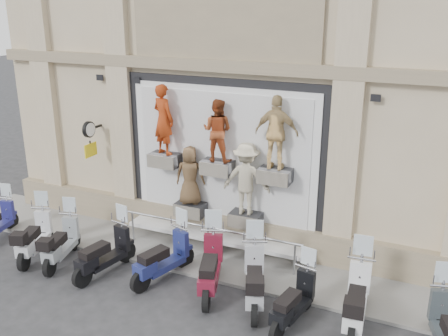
{
  "coord_description": "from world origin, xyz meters",
  "views": [
    {
      "loc": [
        5.11,
        -8.36,
        6.37
      ],
      "look_at": [
        0.49,
        1.9,
        2.59
      ],
      "focal_mm": 40.0,
      "sensor_mm": 36.0,
      "label": 1
    }
  ],
  "objects_px": {
    "scooter_d": "(104,244)",
    "scooter_f": "(210,257)",
    "scooter_g": "(255,269)",
    "scooter_i": "(358,289)",
    "scooter_e": "(163,249)",
    "scooter_h": "(294,292)",
    "scooter_b": "(34,229)",
    "guard_rail": "(208,242)",
    "scooter_c": "(61,235)",
    "clock_sign_bracket": "(90,134)"
  },
  "relations": [
    {
      "from": "clock_sign_bracket",
      "to": "scooter_e",
      "type": "bearing_deg",
      "value": -28.26
    },
    {
      "from": "guard_rail",
      "to": "scooter_f",
      "type": "height_order",
      "value": "scooter_f"
    },
    {
      "from": "scooter_c",
      "to": "scooter_i",
      "type": "xyz_separation_m",
      "value": [
        7.3,
        0.36,
        0.1
      ]
    },
    {
      "from": "clock_sign_bracket",
      "to": "scooter_b",
      "type": "distance_m",
      "value": 2.99
    },
    {
      "from": "guard_rail",
      "to": "scooter_f",
      "type": "xyz_separation_m",
      "value": [
        0.71,
        -1.34,
        0.4
      ]
    },
    {
      "from": "scooter_f",
      "to": "scooter_h",
      "type": "height_order",
      "value": "scooter_f"
    },
    {
      "from": "scooter_g",
      "to": "scooter_i",
      "type": "relative_size",
      "value": 0.98
    },
    {
      "from": "scooter_b",
      "to": "scooter_g",
      "type": "relative_size",
      "value": 0.93
    },
    {
      "from": "clock_sign_bracket",
      "to": "scooter_b",
      "type": "xyz_separation_m",
      "value": [
        -0.25,
        -2.2,
        -2.01
      ]
    },
    {
      "from": "scooter_h",
      "to": "scooter_g",
      "type": "bearing_deg",
      "value": 171.19
    },
    {
      "from": "guard_rail",
      "to": "scooter_e",
      "type": "xyz_separation_m",
      "value": [
        -0.53,
        -1.34,
        0.35
      ]
    },
    {
      "from": "scooter_h",
      "to": "scooter_i",
      "type": "distance_m",
      "value": 1.27
    },
    {
      "from": "guard_rail",
      "to": "clock_sign_bracket",
      "type": "bearing_deg",
      "value": 173.16
    },
    {
      "from": "scooter_h",
      "to": "scooter_i",
      "type": "height_order",
      "value": "scooter_i"
    },
    {
      "from": "scooter_e",
      "to": "scooter_h",
      "type": "bearing_deg",
      "value": 8.62
    },
    {
      "from": "scooter_g",
      "to": "scooter_d",
      "type": "bearing_deg",
      "value": 163.16
    },
    {
      "from": "scooter_c",
      "to": "scooter_g",
      "type": "xyz_separation_m",
      "value": [
        5.13,
        0.26,
        0.08
      ]
    },
    {
      "from": "scooter_d",
      "to": "scooter_g",
      "type": "xyz_separation_m",
      "value": [
        3.77,
        0.29,
        0.05
      ]
    },
    {
      "from": "guard_rail",
      "to": "scooter_h",
      "type": "bearing_deg",
      "value": -32.16
    },
    {
      "from": "scooter_d",
      "to": "scooter_f",
      "type": "relative_size",
      "value": 0.93
    },
    {
      "from": "clock_sign_bracket",
      "to": "scooter_c",
      "type": "relative_size",
      "value": 0.54
    },
    {
      "from": "scooter_e",
      "to": "scooter_f",
      "type": "relative_size",
      "value": 0.94
    },
    {
      "from": "scooter_h",
      "to": "scooter_b",
      "type": "bearing_deg",
      "value": -169.74
    },
    {
      "from": "guard_rail",
      "to": "scooter_c",
      "type": "distance_m",
      "value": 3.73
    },
    {
      "from": "scooter_b",
      "to": "scooter_e",
      "type": "height_order",
      "value": "scooter_e"
    },
    {
      "from": "scooter_e",
      "to": "scooter_g",
      "type": "height_order",
      "value": "scooter_g"
    },
    {
      "from": "guard_rail",
      "to": "scooter_d",
      "type": "distance_m",
      "value": 2.62
    },
    {
      "from": "scooter_d",
      "to": "scooter_b",
      "type": "bearing_deg",
      "value": -168.99
    },
    {
      "from": "scooter_i",
      "to": "scooter_c",
      "type": "bearing_deg",
      "value": 177.87
    },
    {
      "from": "guard_rail",
      "to": "scooter_c",
      "type": "bearing_deg",
      "value": -153.17
    },
    {
      "from": "scooter_e",
      "to": "scooter_d",
      "type": "bearing_deg",
      "value": -150.01
    },
    {
      "from": "scooter_c",
      "to": "scooter_e",
      "type": "xyz_separation_m",
      "value": [
        2.79,
        0.34,
        0.04
      ]
    },
    {
      "from": "scooter_e",
      "to": "scooter_f",
      "type": "distance_m",
      "value": 1.24
    },
    {
      "from": "guard_rail",
      "to": "scooter_e",
      "type": "bearing_deg",
      "value": -111.61
    },
    {
      "from": "scooter_e",
      "to": "scooter_i",
      "type": "height_order",
      "value": "scooter_i"
    },
    {
      "from": "scooter_c",
      "to": "scooter_d",
      "type": "distance_m",
      "value": 1.36
    },
    {
      "from": "scooter_d",
      "to": "scooter_i",
      "type": "relative_size",
      "value": 0.92
    },
    {
      "from": "scooter_b",
      "to": "scooter_h",
      "type": "distance_m",
      "value": 6.96
    },
    {
      "from": "scooter_d",
      "to": "scooter_i",
      "type": "xyz_separation_m",
      "value": [
        5.94,
        0.38,
        0.07
      ]
    },
    {
      "from": "scooter_d",
      "to": "scooter_h",
      "type": "height_order",
      "value": "scooter_d"
    },
    {
      "from": "scooter_h",
      "to": "scooter_i",
      "type": "relative_size",
      "value": 0.86
    },
    {
      "from": "scooter_d",
      "to": "scooter_c",
      "type": "bearing_deg",
      "value": -170.8
    },
    {
      "from": "guard_rail",
      "to": "clock_sign_bracket",
      "type": "relative_size",
      "value": 4.96
    },
    {
      "from": "clock_sign_bracket",
      "to": "scooter_e",
      "type": "xyz_separation_m",
      "value": [
        3.37,
        -1.81,
        -1.99
      ]
    },
    {
      "from": "scooter_i",
      "to": "scooter_f",
      "type": "bearing_deg",
      "value": 175.39
    },
    {
      "from": "scooter_e",
      "to": "scooter_g",
      "type": "xyz_separation_m",
      "value": [
        2.34,
        -0.07,
        0.04
      ]
    },
    {
      "from": "scooter_c",
      "to": "clock_sign_bracket",
      "type": "bearing_deg",
      "value": 89.86
    },
    {
      "from": "guard_rail",
      "to": "scooter_e",
      "type": "relative_size",
      "value": 2.54
    },
    {
      "from": "scooter_i",
      "to": "scooter_b",
      "type": "bearing_deg",
      "value": 177.96
    },
    {
      "from": "scooter_f",
      "to": "scooter_h",
      "type": "distance_m",
      "value": 2.14
    }
  ]
}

